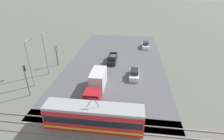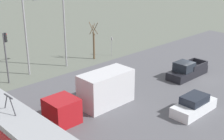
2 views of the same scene
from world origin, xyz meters
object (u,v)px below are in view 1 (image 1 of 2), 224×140
Objects in this scene: sedan_car_0 at (145,45)px; traffic_light_pole at (26,77)px; box_truck at (97,83)px; pickup_truck at (112,59)px; street_tree at (57,56)px; sedan_car_1 at (134,74)px; light_rail_tram at (94,117)px; no_parking_sign at (64,55)px; street_lamp_near_crossing at (45,51)px; street_lamp_mid_block at (30,61)px.

sedan_car_0 is 0.83× the size of traffic_light_pole.
box_truck is 1.88× the size of sedan_car_0.
pickup_truck is at bearing -128.96° from traffic_light_pole.
box_truck is at bearing 140.21° from street_tree.
light_rail_tram is at bearing -109.89° from sedan_car_1.
sedan_car_0 is 24.94m from street_tree.
traffic_light_pole is 2.10× the size of no_parking_sign.
pickup_truck is at bearing -149.62° from street_lamp_near_crossing.
traffic_light_pole is (12.26, -5.70, 1.85)m from light_rail_tram.
sedan_car_0 is at bearing -132.38° from street_lamp_mid_block.
street_lamp_mid_block is at bearing 84.63° from street_tree.
light_rail_tram is at bearing 146.26° from street_lamp_mid_block.
no_parking_sign is (-0.52, -2.65, -0.66)m from street_tree.
street_lamp_mid_block is 12.00m from no_parking_sign.
box_truck reaches higher than no_parking_sign.
traffic_light_pole is (12.11, 14.98, 2.73)m from pickup_truck.
sedan_car_1 is at bearing -139.24° from box_truck.
pickup_truck is at bearing -95.51° from box_truck.
pickup_truck is (0.14, -20.68, -0.87)m from light_rail_tram.
light_rail_tram is 1.49× the size of street_lamp_mid_block.
traffic_light_pole reaches higher than sedan_car_0.
no_parking_sign reaches higher than sedan_car_0.
street_lamp_mid_block reaches higher than pickup_truck.
sedan_car_1 is 17.71m from street_tree.
street_tree is at bearing -95.37° from street_lamp_mid_block.
light_rail_tram is at bearing 98.91° from box_truck.
traffic_light_pole is at bearing 14.12° from box_truck.
street_lamp_near_crossing is (12.31, 7.22, 4.12)m from pickup_truck.
traffic_light_pole reaches higher than street_tree.
street_tree is at bearing -39.79° from box_truck.
street_lamp_near_crossing is (12.46, -13.46, 3.24)m from light_rail_tram.
pickup_truck is 12.58m from street_tree.
pickup_truck is 18.07m from street_lamp_mid_block.
traffic_light_pole reaches higher than light_rail_tram.
sedan_car_0 is 0.53× the size of street_lamp_mid_block.
street_lamp_mid_block is at bearing -75.10° from traffic_light_pole.
box_truck is 8.44m from sedan_car_1.
sedan_car_0 is at bearing -144.72° from street_tree.
light_rail_tram is 20.70m from pickup_truck.
sedan_car_1 is (-5.18, 6.75, -0.03)m from pickup_truck.
sedan_car_1 is (-5.04, -13.93, -0.91)m from light_rail_tram.
light_rail_tram is 23.33m from no_parking_sign.
street_tree is 9.23m from street_lamp_mid_block.
street_tree is at bearing 35.28° from sedan_car_0.
sedan_car_0 is 0.92× the size of street_tree.
street_tree reaches higher than no_parking_sign.
sedan_car_0 is (-8.09, -31.91, -0.91)m from light_rail_tram.
street_lamp_near_crossing is (17.50, 0.47, 4.15)m from sedan_car_1.
pickup_truck is 0.64× the size of street_lamp_mid_block.
box_truck is 1.73× the size of street_tree.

